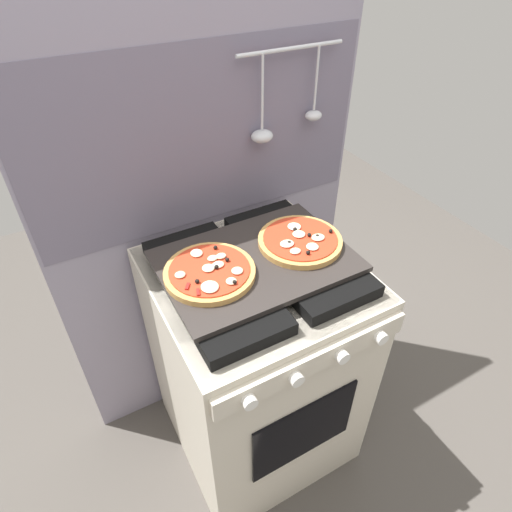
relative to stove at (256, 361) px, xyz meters
The scene contains 6 objects.
ground_plane 0.45m from the stove, 90.00° to the left, with size 4.00×4.00×0.00m, color #4C4742.
kitchen_backsplash 0.48m from the stove, 89.71° to the left, with size 1.10×0.09×1.55m.
stove is the anchor object (origin of this frame).
baking_tray 0.46m from the stove, 90.00° to the left, with size 0.54×0.38×0.02m, color #2D2826.
pizza_left 0.50m from the stove, behind, with size 0.25×0.25×0.03m.
pizza_right 0.50m from the stove, ahead, with size 0.25×0.25×0.03m.
Camera 1 is at (-0.46, -0.84, 1.70)m, focal length 30.36 mm.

